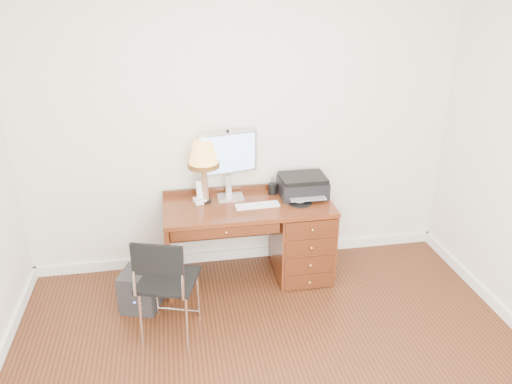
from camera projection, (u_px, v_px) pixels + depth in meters
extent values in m
plane|color=silver|center=(242.00, 128.00, 4.51)|extent=(4.00, 0.00, 4.00)
cube|color=white|center=(243.00, 253.00, 5.02)|extent=(4.00, 0.03, 0.10)
cube|color=#5E2813|center=(248.00, 207.00, 4.44)|extent=(1.50, 0.65, 0.04)
cube|color=#5E2813|center=(301.00, 239.00, 4.67)|extent=(0.50, 0.61, 0.71)
cube|color=#5E2813|center=(168.00, 250.00, 4.47)|extent=(0.04, 0.61, 0.71)
cube|color=#4A1F0E|center=(219.00, 221.00, 4.77)|extent=(0.96, 0.03, 0.39)
cube|color=#4A1F0E|center=(226.00, 232.00, 4.15)|extent=(0.91, 0.03, 0.09)
sphere|color=#BF8C3F|center=(311.00, 257.00, 4.37)|extent=(0.03, 0.03, 0.03)
cube|color=silver|center=(230.00, 197.00, 4.56)|extent=(0.26, 0.21, 0.02)
cube|color=silver|center=(229.00, 184.00, 4.57)|extent=(0.06, 0.04, 0.19)
cube|color=silver|center=(229.00, 153.00, 4.43)|extent=(0.53, 0.15, 0.38)
cube|color=#4C8CF2|center=(229.00, 154.00, 4.41)|extent=(0.48, 0.10, 0.34)
cube|color=white|center=(257.00, 205.00, 4.39)|extent=(0.39, 0.13, 0.01)
cylinder|color=black|center=(300.00, 203.00, 4.45)|extent=(0.21, 0.21, 0.01)
ellipsoid|color=white|center=(300.00, 201.00, 4.44)|extent=(0.09, 0.06, 0.04)
cube|color=black|center=(303.00, 187.00, 4.59)|extent=(0.43, 0.33, 0.15)
cube|color=black|center=(303.00, 178.00, 4.55)|extent=(0.41, 0.31, 0.04)
cylinder|color=black|center=(205.00, 201.00, 4.48)|extent=(0.12, 0.12, 0.02)
cone|color=brown|center=(204.00, 182.00, 4.41)|extent=(0.07, 0.07, 0.34)
cone|color=#F1B04C|center=(203.00, 153.00, 4.30)|extent=(0.27, 0.27, 0.21)
cylinder|color=#593814|center=(204.00, 165.00, 4.34)|extent=(0.28, 0.28, 0.04)
cube|color=white|center=(200.00, 201.00, 4.45)|extent=(0.12, 0.12, 0.04)
cube|color=white|center=(199.00, 190.00, 4.41)|extent=(0.06, 0.08, 0.16)
cylinder|color=black|center=(273.00, 189.00, 4.62)|extent=(0.08, 0.08, 0.10)
cube|color=black|center=(168.00, 280.00, 3.83)|extent=(0.53, 0.53, 0.03)
cube|color=black|center=(166.00, 260.00, 3.53)|extent=(0.37, 0.14, 0.25)
cylinder|color=silver|center=(148.00, 294.00, 4.06)|extent=(0.02, 0.02, 0.48)
cylinder|color=silver|center=(192.00, 290.00, 4.12)|extent=(0.02, 0.02, 0.48)
cylinder|color=silver|center=(147.00, 322.00, 3.74)|extent=(0.02, 0.02, 0.48)
cylinder|color=silver|center=(195.00, 317.00, 3.79)|extent=(0.02, 0.02, 0.48)
cylinder|color=silver|center=(141.00, 273.00, 3.53)|extent=(0.02, 0.02, 0.42)
cylinder|color=silver|center=(192.00, 268.00, 3.59)|extent=(0.02, 0.02, 0.42)
cube|color=black|center=(141.00, 289.00, 4.23)|extent=(0.38, 0.38, 0.35)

